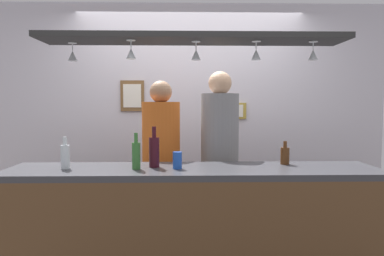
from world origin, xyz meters
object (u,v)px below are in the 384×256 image
object	(u,v)px
picture_frame_lower_pair	(233,111)
bottle_wine_dark_red	(154,151)
bottle_soda_clear	(65,156)
bottle_beer_green_import	(136,155)
picture_frame_caricature	(132,96)
person_middle_orange_shirt	(161,155)
person_right_grey_shirt	(220,149)
bottle_beer_brown_stubby	(285,155)
drink_can	(177,160)

from	to	relation	value
picture_frame_lower_pair	bottle_wine_dark_red	bearing A→B (deg)	-119.36
bottle_soda_clear	picture_frame_lower_pair	world-z (taller)	picture_frame_lower_pair
bottle_beer_green_import	bottle_soda_clear	size ratio (longest dim) A/B	1.13
bottle_soda_clear	picture_frame_caricature	distance (m)	1.51
person_middle_orange_shirt	person_right_grey_shirt	xyz separation A→B (m)	(0.53, 0.00, 0.05)
person_right_grey_shirt	bottle_beer_brown_stubby	distance (m)	0.66
drink_can	picture_frame_lower_pair	size ratio (longest dim) A/B	0.41
bottle_beer_green_import	bottle_wine_dark_red	bearing A→B (deg)	32.84
person_middle_orange_shirt	drink_can	distance (m)	0.67
bottle_wine_dark_red	person_middle_orange_shirt	bearing A→B (deg)	88.77
person_right_grey_shirt	drink_can	bearing A→B (deg)	-119.60
person_right_grey_shirt	drink_can	size ratio (longest dim) A/B	14.58
bottle_wine_dark_red	picture_frame_lower_pair	bearing A→B (deg)	60.64
person_middle_orange_shirt	bottle_beer_brown_stubby	distance (m)	1.10
picture_frame_caricature	bottle_beer_green_import	bearing A→B (deg)	-80.77
person_middle_orange_shirt	bottle_beer_green_import	distance (m)	0.68
picture_frame_lower_pair	picture_frame_caricature	size ratio (longest dim) A/B	0.88
person_right_grey_shirt	bottle_soda_clear	bearing A→B (deg)	-151.74
bottle_soda_clear	picture_frame_caricature	world-z (taller)	picture_frame_caricature
bottle_beer_green_import	picture_frame_caricature	world-z (taller)	picture_frame_caricature
picture_frame_caricature	person_middle_orange_shirt	bearing A→B (deg)	-64.80
person_right_grey_shirt	picture_frame_lower_pair	world-z (taller)	person_right_grey_shirt
person_right_grey_shirt	picture_frame_caricature	size ratio (longest dim) A/B	5.23
person_middle_orange_shirt	bottle_soda_clear	distance (m)	0.91
person_right_grey_shirt	bottle_beer_green_import	xyz separation A→B (m)	(-0.66, -0.66, 0.05)
bottle_wine_dark_red	drink_can	world-z (taller)	bottle_wine_dark_red
person_middle_orange_shirt	picture_frame_caricature	xyz separation A→B (m)	(-0.37, 0.78, 0.56)
bottle_beer_brown_stubby	drink_can	bearing A→B (deg)	-168.35
bottle_soda_clear	picture_frame_lower_pair	xyz separation A→B (m)	(1.40, 1.42, 0.30)
person_right_grey_shirt	bottle_wine_dark_red	bearing A→B (deg)	-133.02
bottle_beer_green_import	bottle_wine_dark_red	size ratio (longest dim) A/B	0.87
bottle_beer_brown_stubby	picture_frame_lower_pair	xyz separation A→B (m)	(-0.23, 1.27, 0.32)
person_middle_orange_shirt	bottle_beer_brown_stubby	xyz separation A→B (m)	(0.99, -0.48, 0.07)
person_middle_orange_shirt	bottle_wine_dark_red	distance (m)	0.59
bottle_beer_brown_stubby	drink_can	distance (m)	0.84
bottle_beer_green_import	picture_frame_lower_pair	distance (m)	1.72
bottle_beer_green_import	picture_frame_caricature	size ratio (longest dim) A/B	0.76
picture_frame_caricature	bottle_wine_dark_red	bearing A→B (deg)	-75.36
drink_can	bottle_beer_green_import	bearing A→B (deg)	-178.60
bottle_beer_brown_stubby	picture_frame_caricature	world-z (taller)	picture_frame_caricature
person_middle_orange_shirt	drink_can	size ratio (longest dim) A/B	13.89
person_middle_orange_shirt	picture_frame_caricature	bearing A→B (deg)	115.20
drink_can	picture_frame_lower_pair	xyz separation A→B (m)	(0.60, 1.44, 0.33)
bottle_wine_dark_red	drink_can	distance (m)	0.19
bottle_beer_green_import	drink_can	world-z (taller)	bottle_beer_green_import
bottle_soda_clear	picture_frame_lower_pair	size ratio (longest dim) A/B	0.77
picture_frame_lower_pair	bottle_soda_clear	bearing A→B (deg)	-134.69
bottle_soda_clear	bottle_wine_dark_red	bearing A→B (deg)	4.61
bottle_wine_dark_red	bottle_soda_clear	distance (m)	0.64
picture_frame_caricature	person_right_grey_shirt	bearing A→B (deg)	-41.11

